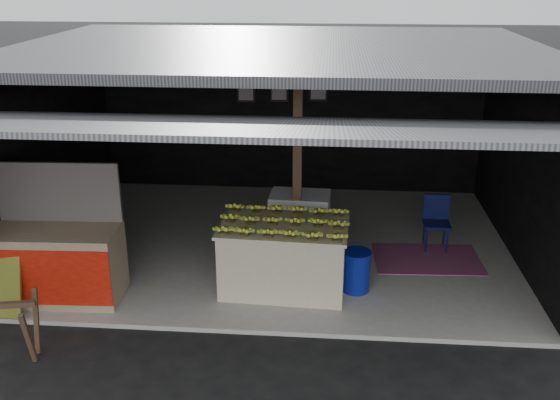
# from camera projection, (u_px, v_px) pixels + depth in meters

# --- Properties ---
(ground) EXTENTS (80.00, 80.00, 0.00)m
(ground) POSITION_uv_depth(u_px,v_px,m) (261.00, 335.00, 7.26)
(ground) COLOR black
(ground) RESTS_ON ground
(concrete_slab) EXTENTS (7.00, 5.00, 0.06)m
(concrete_slab) POSITION_uv_depth(u_px,v_px,m) (279.00, 243.00, 9.57)
(concrete_slab) COLOR gray
(concrete_slab) RESTS_ON ground
(shophouse) EXTENTS (7.40, 7.29, 3.02)m
(shophouse) POSITION_uv_depth(u_px,v_px,m) (281.00, 106.00, 9.13)
(shophouse) COLOR black
(shophouse) RESTS_ON ground
(banana_table) EXTENTS (1.67, 1.08, 0.90)m
(banana_table) POSITION_uv_depth(u_px,v_px,m) (284.00, 257.00, 8.03)
(banana_table) COLOR beige
(banana_table) RESTS_ON concrete_slab
(banana_pile) EXTENTS (1.55, 0.98, 0.18)m
(banana_pile) POSITION_uv_depth(u_px,v_px,m) (284.00, 219.00, 7.84)
(banana_pile) COLOR gold
(banana_pile) RESTS_ON banana_table
(white_crate) EXTENTS (0.87, 0.62, 0.93)m
(white_crate) POSITION_uv_depth(u_px,v_px,m) (300.00, 224.00, 8.99)
(white_crate) COLOR white
(white_crate) RESTS_ON concrete_slab
(neighbor_stall) EXTENTS (1.68, 0.81, 1.70)m
(neighbor_stall) POSITION_uv_depth(u_px,v_px,m) (54.00, 261.00, 7.80)
(neighbor_stall) COLOR #998466
(neighbor_stall) RESTS_ON concrete_slab
(sawhorse) EXTENTS (0.75, 0.74, 0.71)m
(sawhorse) POSITION_uv_depth(u_px,v_px,m) (3.00, 324.00, 6.65)
(sawhorse) COLOR #4B3325
(sawhorse) RESTS_ON ground
(water_barrel) EXTENTS (0.35, 0.35, 0.52)m
(water_barrel) POSITION_uv_depth(u_px,v_px,m) (356.00, 272.00, 8.05)
(water_barrel) COLOR navy
(water_barrel) RESTS_ON concrete_slab
(plastic_chair) EXTENTS (0.38, 0.38, 0.80)m
(plastic_chair) POSITION_uv_depth(u_px,v_px,m) (436.00, 217.00, 9.23)
(plastic_chair) COLOR #0B0F3D
(plastic_chair) RESTS_ON concrete_slab
(magenta_rug) EXTENTS (1.54, 1.06, 0.01)m
(magenta_rug) POSITION_uv_depth(u_px,v_px,m) (427.00, 259.00, 8.99)
(magenta_rug) COLOR #781A4C
(magenta_rug) RESTS_ON concrete_slab
(picture_frames) EXTENTS (1.62, 0.04, 0.46)m
(picture_frames) POSITION_uv_depth(u_px,v_px,m) (281.00, 90.00, 11.14)
(picture_frames) COLOR black
(picture_frames) RESTS_ON shophouse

